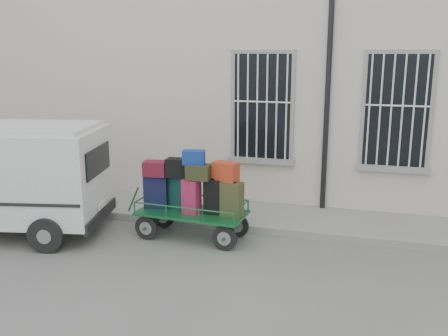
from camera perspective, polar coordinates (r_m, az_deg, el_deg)
The scene contains 4 objects.
ground at distance 8.34m, azimuth 2.55°, elevation -10.87°, with size 80.00×80.00×0.00m, color #62635E.
building at distance 13.03m, azimuth 8.57°, elevation 11.31°, with size 24.00×5.15×6.00m.
sidewalk at distance 10.32m, azimuth 5.48°, elevation -5.65°, with size 24.00×1.70×0.15m, color gray.
luggage_cart at distance 9.16m, azimuth -3.80°, elevation -2.94°, with size 2.37×1.03×1.68m.
Camera 1 is at (1.78, -7.40, 3.41)m, focal length 40.00 mm.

